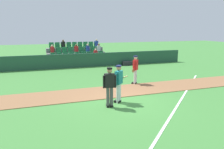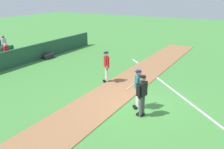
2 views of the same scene
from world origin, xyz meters
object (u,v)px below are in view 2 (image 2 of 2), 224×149
object	(u,v)px
runner_red_jersey	(106,66)
batter_teal_jersey	(138,88)
umpire_home_plate	(142,93)
equipment_bag	(49,56)

from	to	relation	value
runner_red_jersey	batter_teal_jersey	bearing A→B (deg)	-126.83
umpire_home_plate	runner_red_jersey	distance (m)	4.30
umpire_home_plate	runner_red_jersey	xyz separation A→B (m)	(2.74, 3.31, -0.04)
umpire_home_plate	runner_red_jersey	size ratio (longest dim) A/B	1.00
umpire_home_plate	runner_red_jersey	bearing A→B (deg)	50.41
equipment_bag	umpire_home_plate	bearing A→B (deg)	-116.79
umpire_home_plate	runner_red_jersey	world-z (taller)	same
runner_red_jersey	equipment_bag	size ratio (longest dim) A/B	1.96
batter_teal_jersey	umpire_home_plate	xyz separation A→B (m)	(-0.58, -0.42, 0.03)
batter_teal_jersey	umpire_home_plate	size ratio (longest dim) A/B	1.00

